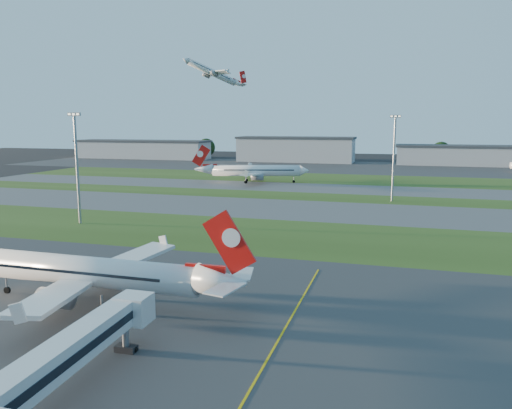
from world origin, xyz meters
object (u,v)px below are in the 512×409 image
(light_mast_west, at_px, (77,161))
(light_mast_centre, at_px, (394,152))
(airliner_taxiing, at_px, (255,171))
(jet_bridge, at_px, (52,362))
(airliner_parked, at_px, (91,273))

(light_mast_west, xyz_separation_m, light_mast_centre, (70.00, 56.00, 0.00))
(airliner_taxiing, distance_m, light_mast_west, 92.24)
(light_mast_centre, bearing_deg, jet_bridge, -101.38)
(jet_bridge, distance_m, airliner_taxiing, 159.92)
(airliner_parked, height_order, light_mast_centre, light_mast_centre)
(light_mast_west, bearing_deg, airliner_parked, -53.15)
(airliner_taxiing, relative_size, light_mast_west, 1.63)
(jet_bridge, xyz_separation_m, airliner_taxiing, (-28.43, 157.37, 0.69))
(jet_bridge, height_order, light_mast_west, light_mast_west)
(airliner_parked, bearing_deg, light_mast_west, 127.31)
(airliner_parked, relative_size, airliner_taxiing, 0.91)
(airliner_taxiing, bearing_deg, jet_bridge, 85.51)
(jet_bridge, distance_m, light_mast_west, 81.73)
(airliner_parked, bearing_deg, jet_bridge, -62.35)
(airliner_taxiing, bearing_deg, airliner_parked, 82.48)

